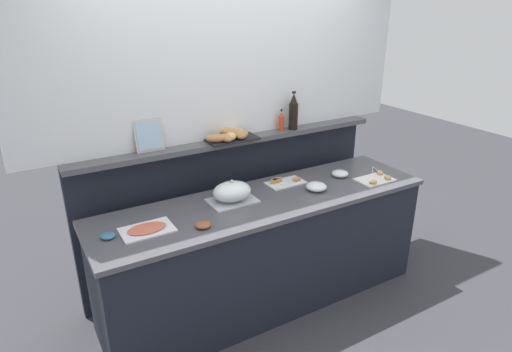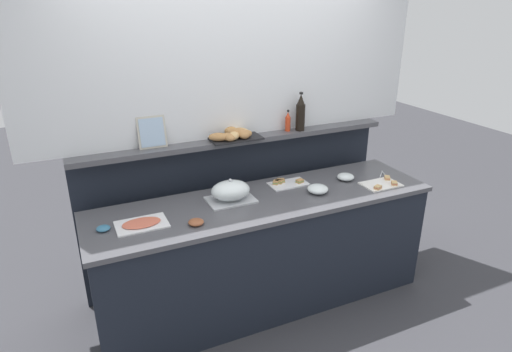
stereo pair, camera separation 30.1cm
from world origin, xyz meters
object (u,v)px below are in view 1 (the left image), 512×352
object	(u,v)px
glass_bowl_large	(316,187)
framed_picture	(149,135)
serving_tongs	(375,170)
bread_basket	(231,135)
serving_cloche	(232,192)
sandwich_platter_rear	(284,182)
sandwich_platter_front	(376,179)
hot_sauce_bottle	(281,121)
glass_bowl_medium	(340,174)
cold_cuts_platter	(147,229)
wine_bottle_dark	(293,112)
condiment_bowl_red	(203,225)
condiment_bowl_dark	(108,236)

from	to	relation	value
glass_bowl_large	framed_picture	xyz separation A→B (m)	(-1.09, 0.55, 0.43)
serving_tongs	bread_basket	bearing A→B (deg)	159.84
serving_cloche	framed_picture	distance (m)	0.71
serving_cloche	sandwich_platter_rear	bearing A→B (deg)	10.19
sandwich_platter_rear	glass_bowl_large	size ratio (longest dim) A/B	1.93
sandwich_platter_front	hot_sauce_bottle	world-z (taller)	hot_sauce_bottle
glass_bowl_medium	glass_bowl_large	bearing A→B (deg)	-160.05
glass_bowl_large	hot_sauce_bottle	bearing A→B (deg)	88.22
cold_cuts_platter	glass_bowl_large	xyz separation A→B (m)	(1.30, -0.04, 0.02)
serving_tongs	wine_bottle_dark	distance (m)	0.85
condiment_bowl_red	framed_picture	distance (m)	0.79
serving_tongs	framed_picture	world-z (taller)	framed_picture
condiment_bowl_dark	bread_basket	world-z (taller)	bread_basket
condiment_bowl_dark	bread_basket	xyz separation A→B (m)	(1.07, 0.42, 0.37)
glass_bowl_large	serving_tongs	world-z (taller)	glass_bowl_large
sandwich_platter_rear	condiment_bowl_dark	xyz separation A→B (m)	(-1.40, -0.17, 0.00)
serving_cloche	glass_bowl_medium	world-z (taller)	serving_cloche
bread_basket	cold_cuts_platter	bearing A→B (deg)	-151.74
sandwich_platter_rear	cold_cuts_platter	xyz separation A→B (m)	(-1.17, -0.20, -0.00)
glass_bowl_large	wine_bottle_dark	xyz separation A→B (m)	(0.12, 0.50, 0.46)
serving_cloche	condiment_bowl_red	size ratio (longest dim) A/B	3.36
glass_bowl_medium	bread_basket	distance (m)	0.95
condiment_bowl_red	glass_bowl_medium	bearing A→B (deg)	9.61
serving_tongs	bread_basket	size ratio (longest dim) A/B	0.40
framed_picture	serving_tongs	bearing A→B (deg)	-15.34
cold_cuts_platter	serving_cloche	world-z (taller)	serving_cloche
glass_bowl_large	hot_sauce_bottle	size ratio (longest dim) A/B	0.89
condiment_bowl_dark	framed_picture	xyz separation A→B (m)	(0.45, 0.48, 0.44)
glass_bowl_medium	condiment_bowl_red	xyz separation A→B (m)	(-1.32, -0.22, -0.01)
glass_bowl_medium	hot_sauce_bottle	xyz separation A→B (m)	(-0.32, 0.40, 0.39)
sandwich_platter_rear	wine_bottle_dark	bearing A→B (deg)	46.01
wine_bottle_dark	bread_basket	bearing A→B (deg)	-179.14
serving_cloche	condiment_bowl_red	world-z (taller)	serving_cloche
serving_tongs	wine_bottle_dark	bearing A→B (deg)	142.45
glass_bowl_large	glass_bowl_medium	distance (m)	0.36
cold_cuts_platter	bread_basket	bearing A→B (deg)	28.26
condiment_bowl_dark	serving_cloche	bearing A→B (deg)	4.83
condiment_bowl_dark	glass_bowl_medium	bearing A→B (deg)	1.61
glass_bowl_medium	condiment_bowl_red	distance (m)	1.34
glass_bowl_medium	condiment_bowl_red	world-z (taller)	glass_bowl_medium
sandwich_platter_front	glass_bowl_medium	world-z (taller)	glass_bowl_medium
condiment_bowl_red	serving_tongs	world-z (taller)	condiment_bowl_red
glass_bowl_large	framed_picture	world-z (taller)	framed_picture
framed_picture	sandwich_platter_front	bearing A→B (deg)	-21.42
condiment_bowl_dark	framed_picture	bearing A→B (deg)	46.96
condiment_bowl_red	framed_picture	xyz separation A→B (m)	(-0.10, 0.65, 0.44)
cold_cuts_platter	bread_basket	distance (m)	1.02
cold_cuts_platter	wine_bottle_dark	bearing A→B (deg)	17.88
sandwich_platter_front	hot_sauce_bottle	bearing A→B (deg)	130.67
bread_basket	framed_picture	size ratio (longest dim) A/B	1.89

